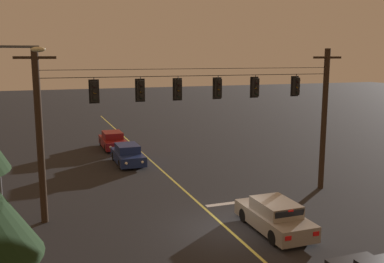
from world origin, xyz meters
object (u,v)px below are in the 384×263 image
traffic_light_right_inner (218,88)px  car_oncoming_lead (128,155)px  traffic_light_far_right (296,86)px  car_waiting_near_lane (274,216)px  traffic_light_leftmost (94,92)px  street_lamp_corner (4,128)px  car_oncoming_trailing (113,141)px  traffic_light_left_inner (141,90)px  traffic_light_centre (178,89)px  traffic_light_rightmost (256,87)px

traffic_light_right_inner → car_oncoming_lead: 11.48m
traffic_light_far_right → car_waiting_near_lane: size_ratio=0.28×
traffic_light_leftmost → street_lamp_corner: 4.49m
traffic_light_right_inner → street_lamp_corner: size_ratio=0.15×
traffic_light_leftmost → car_oncoming_lead: traffic_light_leftmost is taller
car_oncoming_lead → car_oncoming_trailing: same height
traffic_light_far_right → street_lamp_corner: (-14.71, -2.07, -1.15)m
traffic_light_leftmost → traffic_light_far_right: same height
traffic_light_right_inner → traffic_light_far_right: same height
traffic_light_left_inner → traffic_light_centre: 1.90m
traffic_light_right_inner → car_waiting_near_lane: (0.81, -4.51, -5.37)m
car_oncoming_trailing → traffic_light_leftmost: bearing=-102.0°
car_oncoming_lead → street_lamp_corner: (-7.22, -11.81, 4.22)m
traffic_light_rightmost → street_lamp_corner: size_ratio=0.15×
traffic_light_rightmost → car_waiting_near_lane: 7.14m
traffic_light_left_inner → car_oncoming_lead: size_ratio=0.28×
traffic_light_leftmost → traffic_light_left_inner: same height
traffic_light_centre → car_waiting_near_lane: traffic_light_centre is taller
traffic_light_rightmost → car_oncoming_lead: bearing=117.1°
car_waiting_near_lane → street_lamp_corner: street_lamp_corner is taller
car_waiting_near_lane → car_oncoming_trailing: 20.28m
traffic_light_rightmost → car_oncoming_trailing: (-5.11, 15.42, -5.37)m
traffic_light_rightmost → traffic_light_far_right: size_ratio=1.00×
traffic_light_left_inner → car_oncoming_trailing: 16.36m
traffic_light_centre → street_lamp_corner: bearing=-165.3°
street_lamp_corner → traffic_light_far_right: bearing=8.0°
traffic_light_leftmost → car_oncoming_lead: (3.41, 9.74, -5.37)m
traffic_light_far_right → car_oncoming_lead: bearing=127.5°
traffic_light_leftmost → street_lamp_corner: bearing=-151.5°
street_lamp_corner → traffic_light_right_inner: bearing=11.7°
traffic_light_right_inner → traffic_light_rightmost: 2.15m
traffic_light_left_inner → car_oncoming_lead: (1.22, 9.74, -5.37)m
traffic_light_right_inner → traffic_light_rightmost: same height
traffic_light_left_inner → car_waiting_near_lane: traffic_light_left_inner is taller
traffic_light_centre → traffic_light_rightmost: bearing=0.0°
traffic_light_leftmost → traffic_light_right_inner: size_ratio=1.00×
car_waiting_near_lane → car_oncoming_lead: 14.71m
street_lamp_corner → car_oncoming_trailing: bearing=67.9°
traffic_light_centre → car_oncoming_trailing: traffic_light_centre is taller
traffic_light_right_inner → car_waiting_near_lane: traffic_light_right_inner is taller
traffic_light_leftmost → traffic_light_centre: (4.09, 0.00, 0.00)m
car_oncoming_trailing → traffic_light_right_inner: bearing=-79.1°
traffic_light_left_inner → traffic_light_far_right: same height
car_oncoming_lead → traffic_light_left_inner: bearing=-97.1°
car_oncoming_trailing → street_lamp_corner: (-7.10, -17.49, 4.22)m
car_waiting_near_lane → street_lamp_corner: size_ratio=0.53×
car_waiting_near_lane → traffic_light_left_inner: bearing=137.1°
street_lamp_corner → car_oncoming_lead: bearing=58.6°
traffic_light_far_right → car_waiting_near_lane: (-3.84, -4.51, -5.37)m
traffic_light_left_inner → street_lamp_corner: (-6.00, -2.07, -1.15)m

